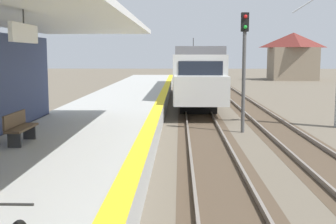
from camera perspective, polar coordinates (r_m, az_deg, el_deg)
The scene contains 7 objects.
station_platform at distance 15.86m, azimuth -10.54°, elevation -3.41°, with size 5.00×80.00×0.91m.
track_pair_nearest_platform at distance 19.55m, azimuth 4.72°, elevation -2.46°, with size 2.34×120.00×0.16m.
track_pair_middle at distance 20.03m, azimuth 14.48°, elevation -2.43°, with size 2.34×120.00×0.16m.
approaching_train at distance 31.65m, azimuth 3.52°, elevation 5.22°, with size 2.93×19.60×4.76m.
rail_signal_post at distance 19.34m, azimuth 9.89°, elevation 6.72°, with size 0.32×0.34×5.20m.
platform_bench at distance 13.14m, azimuth -18.81°, elevation -1.84°, with size 0.45×1.60×0.88m.
distant_trackside_house at distance 62.19m, azimuth 15.97°, elevation 7.11°, with size 6.60×5.28×6.40m.
Camera 1 is at (0.80, 0.78, 3.41)m, focal length 46.75 mm.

